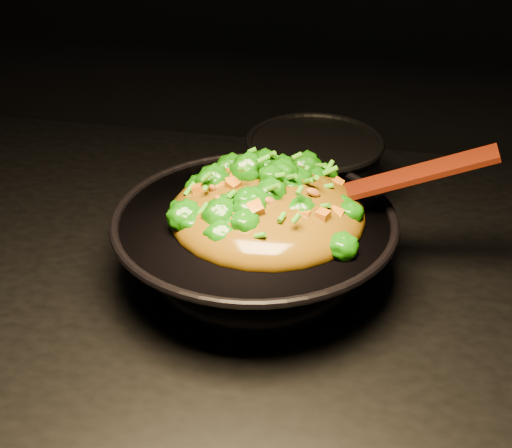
# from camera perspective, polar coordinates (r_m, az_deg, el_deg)

# --- Properties ---
(wok) EXTENTS (0.40, 0.40, 0.10)m
(wok) POSITION_cam_1_polar(r_m,az_deg,el_deg) (0.97, -0.12, -2.15)
(wok) COLOR black
(wok) RESTS_ON stovetop
(stir_fry) EXTENTS (0.32, 0.32, 0.09)m
(stir_fry) POSITION_cam_1_polar(r_m,az_deg,el_deg) (0.93, 0.93, 3.00)
(stir_fry) COLOR #176607
(stir_fry) RESTS_ON wok
(spatula) EXTENTS (0.26, 0.05, 0.11)m
(spatula) POSITION_cam_1_polar(r_m,az_deg,el_deg) (0.95, 10.62, 3.40)
(spatula) COLOR #321306
(spatula) RESTS_ON wok
(back_pot) EXTENTS (0.27, 0.27, 0.12)m
(back_pot) POSITION_cam_1_polar(r_m,az_deg,el_deg) (1.16, 4.61, 4.16)
(back_pot) COLOR black
(back_pot) RESTS_ON stovetop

